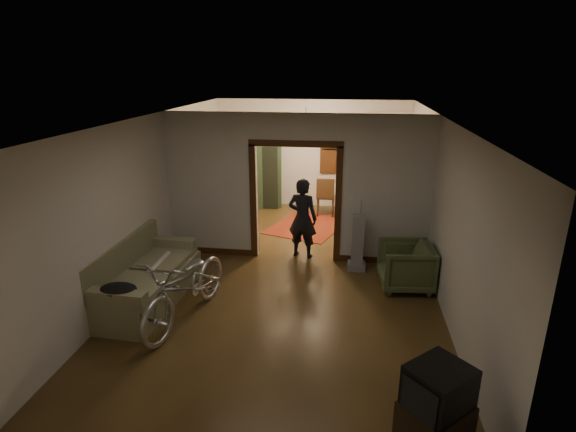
% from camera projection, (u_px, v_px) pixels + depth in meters
% --- Properties ---
extents(floor, '(5.00, 8.50, 0.01)m').
position_uv_depth(floor, '(290.00, 273.00, 8.20)').
color(floor, '#392712').
rests_on(floor, ground).
extents(ceiling, '(5.00, 8.50, 0.01)m').
position_uv_depth(ceiling, '(291.00, 117.00, 7.32)').
color(ceiling, white).
rests_on(ceiling, floor).
extents(wall_back, '(5.00, 0.02, 2.80)m').
position_uv_depth(wall_back, '(312.00, 154.00, 11.75)').
color(wall_back, beige).
rests_on(wall_back, floor).
extents(wall_left, '(0.02, 8.50, 2.80)m').
position_uv_depth(wall_left, '(153.00, 194.00, 8.09)').
color(wall_left, beige).
rests_on(wall_left, floor).
extents(wall_right, '(0.02, 8.50, 2.80)m').
position_uv_depth(wall_right, '(440.00, 206.00, 7.43)').
color(wall_right, beige).
rests_on(wall_right, floor).
extents(partition_wall, '(5.00, 0.14, 2.80)m').
position_uv_depth(partition_wall, '(296.00, 188.00, 8.46)').
color(partition_wall, beige).
rests_on(partition_wall, floor).
extents(door_casing, '(1.74, 0.20, 2.32)m').
position_uv_depth(door_casing, '(296.00, 204.00, 8.56)').
color(door_casing, '#391E0C').
rests_on(door_casing, floor).
extents(far_window, '(0.98, 0.06, 1.28)m').
position_uv_depth(far_window, '(339.00, 149.00, 11.57)').
color(far_window, black).
rests_on(far_window, wall_back).
extents(chandelier, '(0.24, 0.24, 0.24)m').
position_uv_depth(chandelier, '(306.00, 126.00, 9.81)').
color(chandelier, '#FFE0A5').
rests_on(chandelier, ceiling).
extents(light_switch, '(0.08, 0.01, 0.12)m').
position_uv_depth(light_switch, '(351.00, 199.00, 8.30)').
color(light_switch, silver).
rests_on(light_switch, partition_wall).
extents(sofa, '(1.10, 2.24, 1.01)m').
position_uv_depth(sofa, '(145.00, 272.00, 7.08)').
color(sofa, '#6E704B').
rests_on(sofa, floor).
extents(rolled_paper, '(0.10, 0.81, 0.10)m').
position_uv_depth(rolled_paper, '(159.00, 263.00, 7.34)').
color(rolled_paper, beige).
rests_on(rolled_paper, sofa).
extents(jacket, '(0.52, 0.39, 0.15)m').
position_uv_depth(jacket, '(118.00, 289.00, 6.16)').
color(jacket, black).
rests_on(jacket, sofa).
extents(bicycle, '(1.16, 2.21, 1.10)m').
position_uv_depth(bicycle, '(186.00, 286.00, 6.53)').
color(bicycle, silver).
rests_on(bicycle, floor).
extents(armchair, '(0.94, 0.91, 0.79)m').
position_uv_depth(armchair, '(405.00, 266.00, 7.57)').
color(armchair, '#495530').
rests_on(armchair, floor).
extents(tv_stand, '(0.79, 0.78, 0.53)m').
position_uv_depth(tv_stand, '(434.00, 427.00, 4.36)').
color(tv_stand, black).
rests_on(tv_stand, floor).
extents(crt_tv, '(0.73, 0.73, 0.47)m').
position_uv_depth(crt_tv, '(439.00, 389.00, 4.22)').
color(crt_tv, black).
rests_on(crt_tv, tv_stand).
extents(vacuum, '(0.37, 0.32, 1.07)m').
position_uv_depth(vacuum, '(358.00, 243.00, 8.19)').
color(vacuum, gray).
rests_on(vacuum, floor).
extents(person, '(0.65, 0.50, 1.59)m').
position_uv_depth(person, '(303.00, 218.00, 8.69)').
color(person, black).
rests_on(person, floor).
extents(oriental_rug, '(2.01, 2.30, 0.01)m').
position_uv_depth(oriental_rug, '(308.00, 225.00, 10.63)').
color(oriental_rug, maroon).
rests_on(oriental_rug, floor).
extents(locker, '(0.94, 0.72, 1.67)m').
position_uv_depth(locker, '(264.00, 176.00, 11.84)').
color(locker, '#213721').
rests_on(locker, floor).
extents(globe, '(0.30, 0.30, 0.30)m').
position_uv_depth(globe, '(264.00, 134.00, 11.49)').
color(globe, '#1E5972').
rests_on(globe, locker).
extents(desk, '(1.03, 0.62, 0.74)m').
position_uv_depth(desk, '(357.00, 201.00, 11.28)').
color(desk, black).
rests_on(desk, floor).
extents(desk_chair, '(0.51, 0.51, 0.99)m').
position_uv_depth(desk_chair, '(326.00, 196.00, 11.25)').
color(desk_chair, black).
rests_on(desk_chair, floor).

